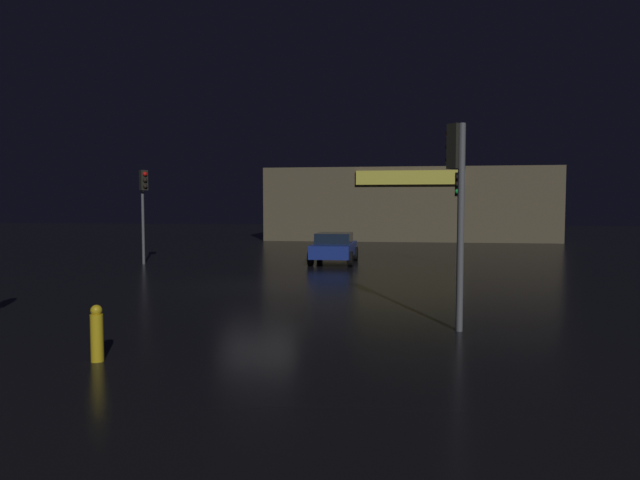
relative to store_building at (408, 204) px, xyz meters
The scene contains 7 objects.
ground_plane 27.52m from the store_building, 101.40° to the right, with size 120.00×120.00×0.00m, color black.
store_building is the anchor object (origin of this frame).
traffic_signal_opposite 20.50m from the store_building, 84.73° to the right, with size 0.43×0.41×4.13m.
traffic_signal_cross_left 24.13m from the store_building, 120.77° to the right, with size 0.43×0.41×4.33m.
traffic_signal_cross_right 32.83m from the store_building, 89.10° to the right, with size 0.42×0.42×4.46m.
car_near 19.45m from the store_building, 101.12° to the right, with size 2.05×4.15×1.42m.
fire_hydrant 36.75m from the store_building, 99.29° to the right, with size 0.22×0.22×1.00m.
Camera 1 is at (4.68, -18.39, 2.72)m, focal length 31.58 mm.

